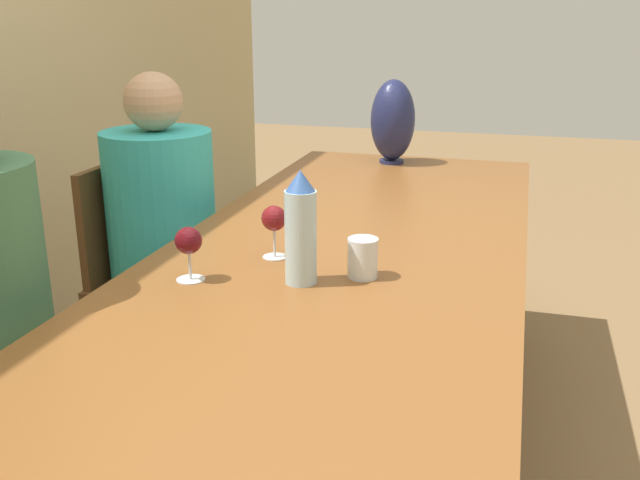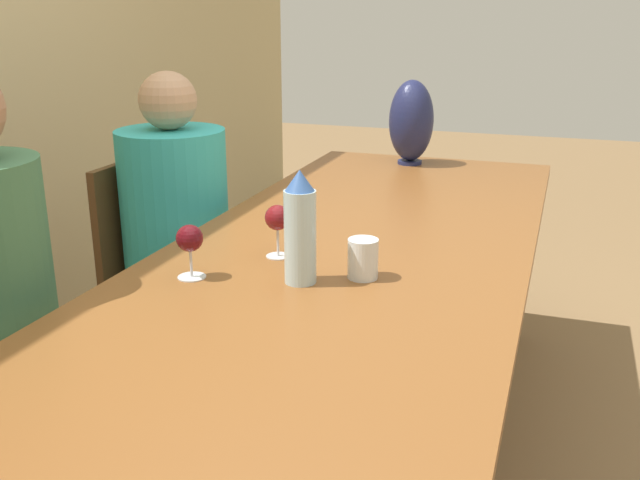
# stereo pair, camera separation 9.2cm
# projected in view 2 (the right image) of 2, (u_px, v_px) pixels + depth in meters

# --- Properties ---
(dining_table) EXTENTS (3.11, 0.99, 0.77)m
(dining_table) POSITION_uv_depth(u_px,v_px,m) (325.00, 294.00, 1.84)
(dining_table) COLOR brown
(dining_table) RESTS_ON ground_plane
(water_bottle) EXTENTS (0.08, 0.08, 0.28)m
(water_bottle) POSITION_uv_depth(u_px,v_px,m) (300.00, 229.00, 1.72)
(water_bottle) COLOR #ADCCD6
(water_bottle) RESTS_ON dining_table
(water_tumbler) EXTENTS (0.08, 0.08, 0.10)m
(water_tumbler) POSITION_uv_depth(u_px,v_px,m) (363.00, 259.00, 1.77)
(water_tumbler) COLOR silver
(water_tumbler) RESTS_ON dining_table
(vase) EXTENTS (0.19, 0.19, 0.36)m
(vase) POSITION_uv_depth(u_px,v_px,m) (411.00, 121.00, 3.04)
(vase) COLOR #1E234C
(vase) RESTS_ON dining_table
(wine_glass_1) EXTENTS (0.07, 0.07, 0.14)m
(wine_glass_1) POSITION_uv_depth(u_px,v_px,m) (190.00, 240.00, 1.76)
(wine_glass_1) COLOR silver
(wine_glass_1) RESTS_ON dining_table
(wine_glass_2) EXTENTS (0.07, 0.07, 0.15)m
(wine_glass_2) POSITION_uv_depth(u_px,v_px,m) (277.00, 219.00, 1.91)
(wine_glass_2) COLOR silver
(wine_glass_2) RESTS_ON dining_table
(chair_far) EXTENTS (0.44, 0.44, 0.89)m
(chair_far) POSITION_uv_depth(u_px,v_px,m) (163.00, 268.00, 2.64)
(chair_far) COLOR brown
(chair_far) RESTS_ON ground_plane
(person_far) EXTENTS (0.38, 0.38, 1.21)m
(person_far) POSITION_uv_depth(u_px,v_px,m) (180.00, 232.00, 2.57)
(person_far) COLOR #2D2D38
(person_far) RESTS_ON ground_plane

